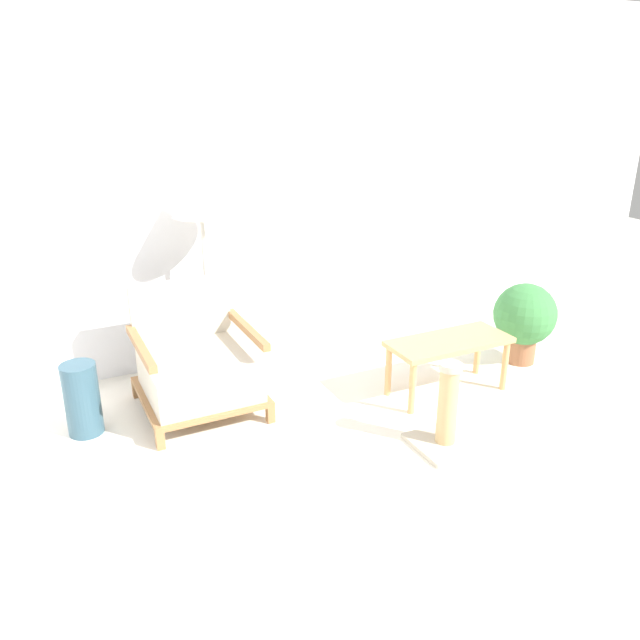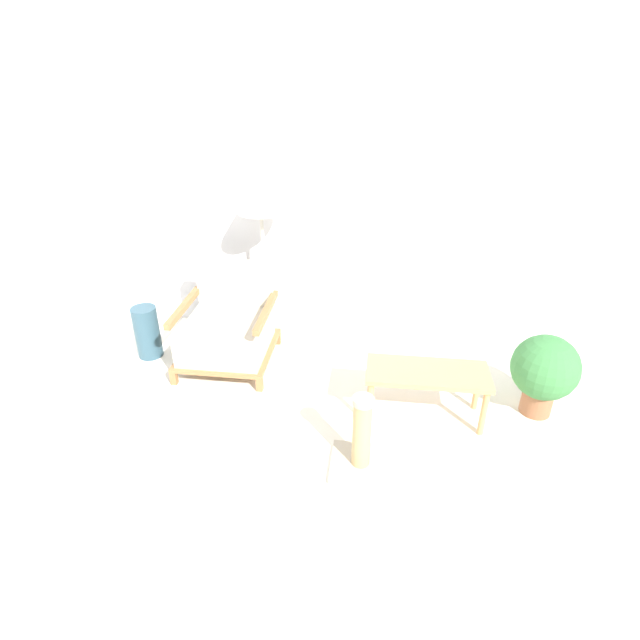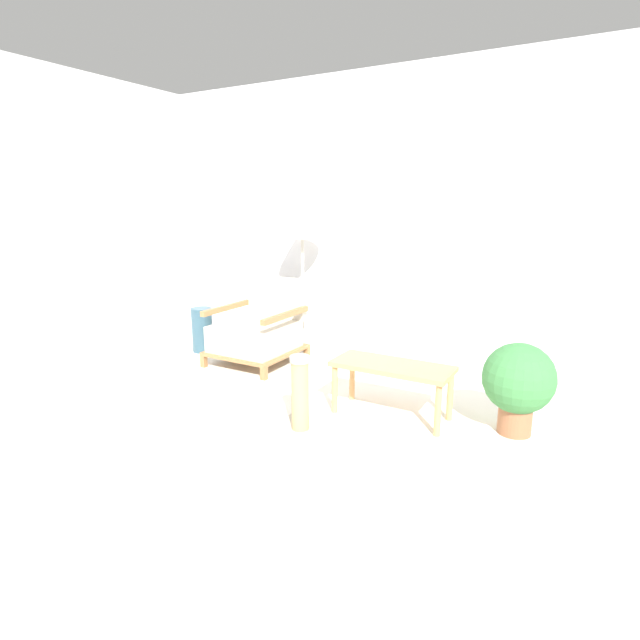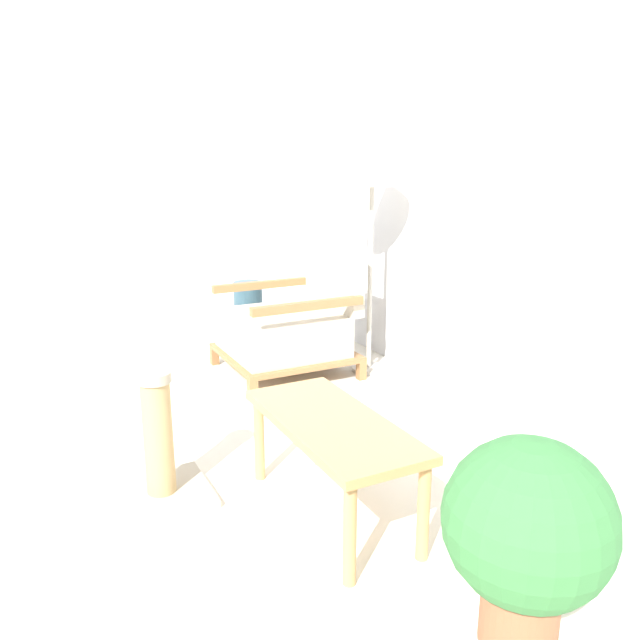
# 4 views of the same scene
# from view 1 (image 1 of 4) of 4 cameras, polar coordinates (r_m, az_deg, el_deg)

# --- Properties ---
(ground_plane) EXTENTS (14.00, 14.00, 0.00)m
(ground_plane) POSITION_cam_1_polar(r_m,az_deg,el_deg) (3.35, 12.27, -16.95)
(ground_plane) COLOR silver
(wall_back) EXTENTS (8.00, 0.06, 2.70)m
(wall_back) POSITION_cam_1_polar(r_m,az_deg,el_deg) (4.78, -4.63, 12.74)
(wall_back) COLOR silver
(wall_back) RESTS_ON ground_plane
(armchair) EXTENTS (0.75, 0.77, 0.79)m
(armchair) POSITION_cam_1_polar(r_m,az_deg,el_deg) (4.15, -11.21, -4.12)
(armchair) COLOR olive
(armchair) RESTS_ON ground_plane
(floor_lamp) EXTENTS (0.39, 0.39, 1.48)m
(floor_lamp) POSITION_cam_1_polar(r_m,az_deg,el_deg) (4.33, -10.86, 10.63)
(floor_lamp) COLOR #B7B2A8
(floor_lamp) RESTS_ON ground_plane
(coffee_table) EXTENTS (0.85, 0.37, 0.40)m
(coffee_table) POSITION_cam_1_polar(r_m,az_deg,el_deg) (4.34, 11.69, -2.45)
(coffee_table) COLOR tan
(coffee_table) RESTS_ON ground_plane
(vase) EXTENTS (0.21, 0.21, 0.46)m
(vase) POSITION_cam_1_polar(r_m,az_deg,el_deg) (4.08, -20.92, -6.77)
(vase) COLOR #2D4C5B
(vase) RESTS_ON ground_plane
(potted_plant) EXTENTS (0.47, 0.47, 0.62)m
(potted_plant) POSITION_cam_1_polar(r_m,az_deg,el_deg) (4.95, 18.20, 0.25)
(potted_plant) COLOR #935B3D
(potted_plant) RESTS_ON ground_plane
(scratching_post) EXTENTS (0.38, 0.38, 0.54)m
(scratching_post) POSITION_cam_1_polar(r_m,az_deg,el_deg) (3.77, 11.50, -8.76)
(scratching_post) COLOR #B2A893
(scratching_post) RESTS_ON ground_plane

